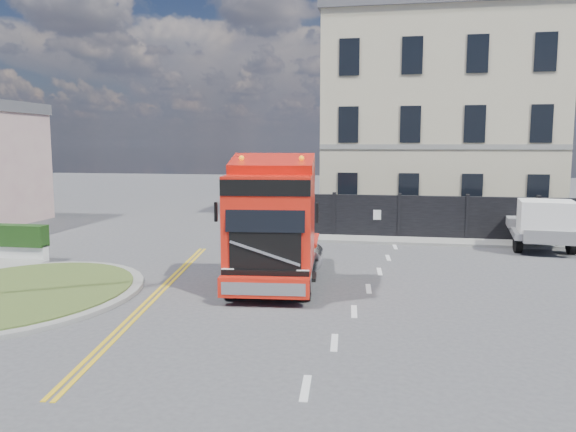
# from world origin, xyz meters

# --- Properties ---
(ground) EXTENTS (120.00, 120.00, 0.00)m
(ground) POSITION_xyz_m (0.00, 0.00, 0.00)
(ground) COLOR #424244
(ground) RESTS_ON ground
(traffic_island) EXTENTS (6.80, 6.80, 0.17)m
(traffic_island) POSITION_xyz_m (-7.00, -3.00, 0.08)
(traffic_island) COLOR gray
(traffic_island) RESTS_ON ground
(hoarding_fence) EXTENTS (18.80, 0.25, 2.00)m
(hoarding_fence) POSITION_xyz_m (6.55, 9.00, 1.00)
(hoarding_fence) COLOR black
(hoarding_fence) RESTS_ON ground
(georgian_building) EXTENTS (12.30, 10.30, 12.80)m
(georgian_building) POSITION_xyz_m (6.00, 16.50, 5.77)
(georgian_building) COLOR #BEB697
(georgian_building) RESTS_ON ground
(pavement_far) EXTENTS (20.00, 1.60, 0.12)m
(pavement_far) POSITION_xyz_m (6.00, 8.10, 0.06)
(pavement_far) COLOR gray
(pavement_far) RESTS_ON ground
(truck) EXTENTS (3.00, 6.72, 3.92)m
(truck) POSITION_xyz_m (0.06, -0.63, 1.75)
(truck) COLOR black
(truck) RESTS_ON ground
(flatbed_pickup) EXTENTS (2.63, 5.31, 2.12)m
(flatbed_pickup) POSITION_xyz_m (9.67, 7.02, 1.14)
(flatbed_pickup) COLOR slate
(flatbed_pickup) RESTS_ON ground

